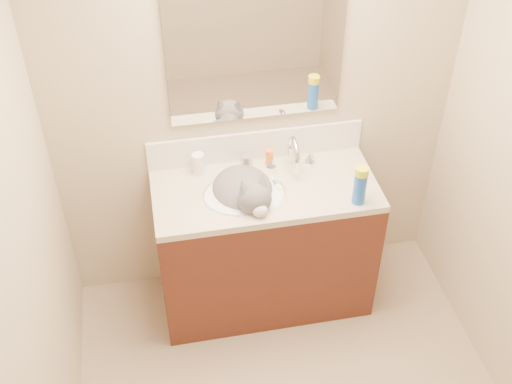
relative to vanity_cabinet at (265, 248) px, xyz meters
name	(u,v)px	position (x,y,z in m)	size (l,w,h in m)	color
room_shell	(322,223)	(0.00, -0.97, 1.08)	(2.24, 2.54, 2.52)	tan
vanity_cabinet	(265,248)	(0.00, 0.00, 0.00)	(1.20, 0.55, 0.82)	#471E13
counter_slab	(265,190)	(0.00, 0.00, 0.43)	(1.20, 0.55, 0.04)	#C4B79A
basin	(244,204)	(-0.12, -0.03, 0.38)	(0.45, 0.36, 0.14)	white
faucet	(293,156)	(0.18, 0.14, 0.54)	(0.28, 0.20, 0.21)	silver
cat	(245,194)	(-0.11, -0.01, 0.43)	(0.44, 0.50, 0.35)	#565456
backsplash	(256,145)	(0.00, 0.26, 0.54)	(1.20, 0.02, 0.18)	silver
mirror	(256,48)	(0.00, 0.26, 1.13)	(0.90, 0.02, 0.80)	white
pill_bottle	(198,164)	(-0.33, 0.20, 0.51)	(0.07, 0.07, 0.12)	white
pill_label	(199,166)	(-0.33, 0.20, 0.50)	(0.06, 0.06, 0.04)	orange
silver_jar	(247,161)	(-0.06, 0.21, 0.48)	(0.06, 0.06, 0.07)	#B7B7BC
amber_bottle	(269,158)	(0.06, 0.19, 0.50)	(0.04, 0.04, 0.10)	orange
toothbrush	(275,183)	(0.06, 0.02, 0.45)	(0.01, 0.13, 0.01)	white
toothbrush_head	(275,182)	(0.06, 0.02, 0.46)	(0.02, 0.03, 0.02)	#6081CD
spray_can	(360,188)	(0.45, -0.21, 0.54)	(0.07, 0.07, 0.18)	blue
spray_cap	(362,171)	(0.45, -0.21, 0.65)	(0.07, 0.07, 0.04)	#D1D516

